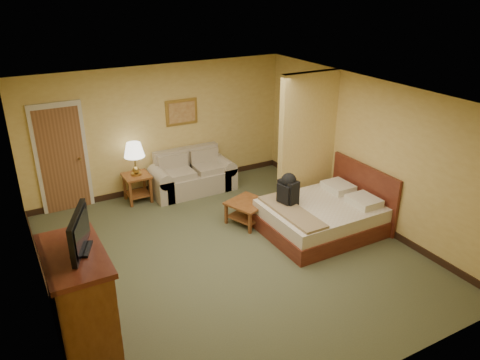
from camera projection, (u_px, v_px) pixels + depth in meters
floor at (230, 254)px, 7.59m from camera, size 6.00×6.00×0.00m
ceiling at (228, 96)px, 6.55m from camera, size 6.00×6.00×0.00m
back_wall at (160, 129)px, 9.48m from camera, size 5.50×0.02×2.60m
left_wall at (35, 224)px, 5.85m from camera, size 0.02×6.00×2.60m
right_wall at (366, 151)px, 8.30m from camera, size 0.02×6.00×2.60m
partition at (307, 142)px, 8.77m from camera, size 1.20×0.15×2.60m
door at (62, 159)px, 8.69m from camera, size 0.94×0.16×2.10m
baseboard at (164, 185)px, 9.97m from camera, size 5.50×0.02×0.12m
loveseat at (192, 178)px, 9.75m from camera, size 1.72×0.80×0.87m
side_table at (137, 184)px, 9.27m from camera, size 0.51×0.51×0.56m
table_lamp at (134, 151)px, 8.99m from camera, size 0.40×0.40×0.66m
coffee_table at (248, 208)px, 8.46m from camera, size 0.84×0.84×0.42m
wall_picture at (182, 112)px, 9.55m from camera, size 0.68×0.04×0.53m
dresser at (81, 302)px, 5.41m from camera, size 0.66×1.26×1.35m
tv at (79, 233)px, 5.10m from camera, size 0.34×0.72×0.46m
bed at (324, 216)px, 8.20m from camera, size 1.96×1.65×1.07m
backpack at (288, 188)px, 7.99m from camera, size 0.29×0.37×0.57m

